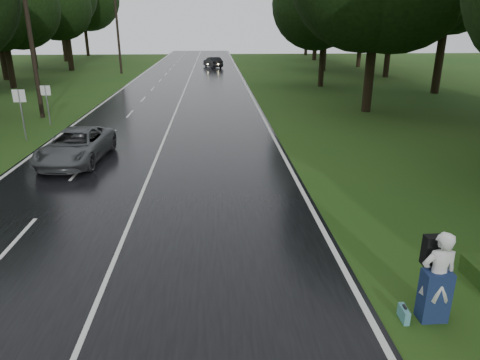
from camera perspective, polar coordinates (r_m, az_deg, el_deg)
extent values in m
plane|color=#254414|center=(11.51, -16.57, -11.48)|extent=(160.00, 160.00, 0.00)
cube|color=black|center=(30.25, -8.47, 8.54)|extent=(12.00, 140.00, 0.04)
cube|color=silver|center=(30.25, -8.47, 8.59)|extent=(0.12, 140.00, 0.01)
imported|color=#4A4D4F|center=(20.54, -20.52, 4.21)|extent=(2.66, 5.18, 1.40)
imported|color=black|center=(61.97, -3.54, 15.06)|extent=(2.77, 4.44, 1.38)
imported|color=silver|center=(9.85, 24.34, -11.42)|extent=(0.74, 0.49, 2.01)
cube|color=navy|center=(10.08, 23.98, -13.58)|extent=(0.57, 0.39, 1.12)
cube|color=black|center=(9.87, 23.97, -8.36)|extent=(0.46, 0.25, 0.64)
cube|color=teal|center=(10.05, 20.53, -16.01)|extent=(0.13, 0.42, 0.29)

